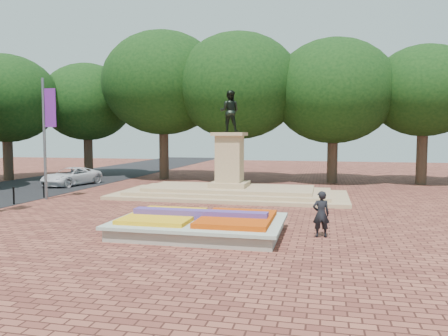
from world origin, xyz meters
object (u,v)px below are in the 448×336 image
at_px(flower_bed, 200,224).
at_px(pedestrian, 321,214).
at_px(van, 71,176).
at_px(monument, 230,182).

height_order(flower_bed, pedestrian, pedestrian).
height_order(flower_bed, van, van).
relative_size(monument, van, 2.94).
xyz_separation_m(flower_bed, van, (-13.74, 13.08, 0.28)).
relative_size(van, pedestrian, 2.77).
bearing_deg(van, flower_bed, -31.65).
bearing_deg(flower_bed, van, 136.39).
bearing_deg(van, pedestrian, -22.73).
relative_size(monument, pedestrian, 8.16).
distance_m(flower_bed, monument, 10.07).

